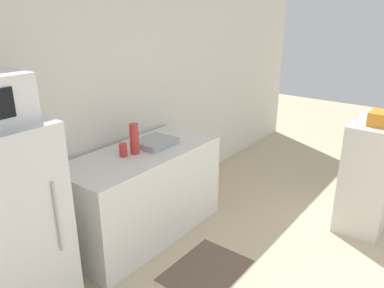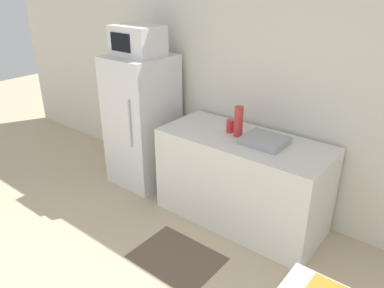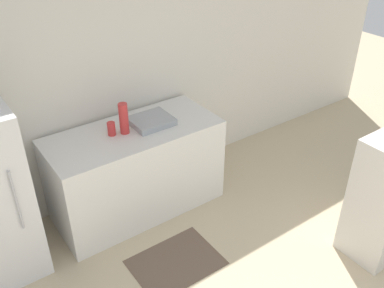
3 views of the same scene
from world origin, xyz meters
name	(u,v)px [view 1 (image 1 of 3)]	position (x,y,z in m)	size (l,w,h in m)	color
wall_back	(96,105)	(0.00, 3.24, 1.30)	(8.00, 0.06, 2.60)	silver
refrigerator	(8,226)	(-1.17, 2.80, 0.74)	(0.63, 0.69, 1.48)	silver
counter	(143,193)	(0.15, 2.82, 0.44)	(1.61, 0.71, 0.88)	silver
sink_basin	(155,142)	(0.35, 2.83, 0.91)	(0.37, 0.32, 0.06)	#9EA3A8
bottle_tall	(134,139)	(0.08, 2.82, 1.03)	(0.08, 0.08, 0.29)	red
bottle_short	(123,150)	(-0.04, 2.86, 0.95)	(0.07, 0.07, 0.12)	red
shelf_cabinet	(369,176)	(1.65, 1.10, 0.56)	(0.68, 0.43, 1.12)	silver
basket	(380,118)	(1.56, 1.09, 1.19)	(0.26, 0.17, 0.13)	orange
kitchen_rug	(206,270)	(0.04, 1.97, 0.00)	(0.75, 0.55, 0.01)	brown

